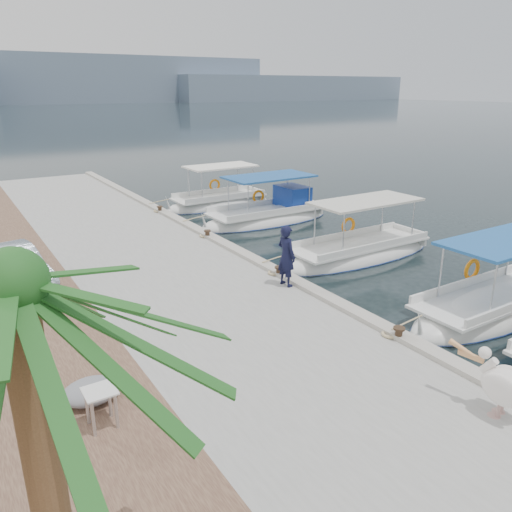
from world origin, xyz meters
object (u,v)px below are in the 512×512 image
(fishing_caique_e, at_px, (219,204))
(parked_car, at_px, (13,268))
(fishing_caique_b, at_px, (492,310))
(fishing_caique_d, at_px, (268,218))
(date_palm, at_px, (14,287))
(fishing_caique_c, at_px, (359,255))
(fisherman, at_px, (286,256))
(pelican, at_px, (502,384))

(fishing_caique_e, height_order, parked_car, fishing_caique_e)
(fishing_caique_b, distance_m, parked_car, 14.09)
(fishing_caique_d, height_order, date_palm, date_palm)
(fishing_caique_c, bearing_deg, fishing_caique_d, 89.57)
(fishing_caique_b, height_order, fishing_caique_e, same)
(fisherman, height_order, parked_car, fisherman)
(pelican, relative_size, date_palm, 0.31)
(fishing_caique_c, relative_size, pelican, 4.45)
(fishing_caique_c, distance_m, fishing_caique_e, 10.51)
(fishing_caique_d, bearing_deg, fishing_caique_c, -90.43)
(fishing_caique_d, distance_m, fisherman, 9.57)
(fishing_caique_b, relative_size, date_palm, 1.26)
(fishing_caique_c, distance_m, date_palm, 16.38)
(parked_car, bearing_deg, fishing_caique_c, -21.63)
(fishing_caique_e, xyz_separation_m, pelican, (-4.65, -19.52, 1.01))
(fishing_caique_c, height_order, fisherman, fisherman)
(fishing_caique_d, xyz_separation_m, parked_car, (-11.78, -4.08, 0.94))
(pelican, height_order, fisherman, fisherman)
(fishing_caique_c, bearing_deg, date_palm, -144.12)
(fishing_caique_b, distance_m, fishing_caique_d, 12.21)
(fishing_caique_c, bearing_deg, pelican, -119.51)
(fishing_caique_c, distance_m, parked_car, 12.01)
(fishing_caique_d, relative_size, fisherman, 3.71)
(fishing_caique_e, height_order, date_palm, date_palm)
(fishing_caique_d, distance_m, fishing_caique_e, 4.11)
(pelican, distance_m, date_palm, 8.44)
(fishing_caique_b, distance_m, fishing_caique_c, 5.79)
(fishing_caique_b, xyz_separation_m, date_palm, (-12.46, -3.42, 4.64))
(fishing_caique_b, bearing_deg, pelican, -146.19)
(fishing_caique_e, relative_size, parked_car, 1.60)
(fishing_caique_b, relative_size, pelican, 4.12)
(pelican, bearing_deg, fishing_caique_d, 71.53)
(fishing_caique_b, height_order, parked_car, fishing_caique_b)
(fisherman, height_order, date_palm, date_palm)
(fishing_caique_d, bearing_deg, parked_car, -160.91)
(fishing_caique_c, distance_m, pelican, 10.42)
(fishing_caique_c, bearing_deg, fisherman, -159.47)
(fishing_caique_c, bearing_deg, parked_car, 168.73)
(fisherman, distance_m, date_palm, 11.41)
(fishing_caique_b, relative_size, fisherman, 3.49)
(fishing_caique_d, xyz_separation_m, fisherman, (-4.78, -8.19, 1.25))
(fishing_caique_c, bearing_deg, fishing_caique_b, -92.63)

